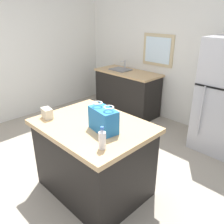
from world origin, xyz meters
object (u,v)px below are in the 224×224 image
kitchen_island (94,157)px  shopping_bag (103,120)px  small_box (47,113)px  bottle (102,139)px

kitchen_island → shopping_bag: (0.20, -0.02, 0.56)m
small_box → bottle: (0.93, 0.01, 0.04)m
shopping_bag → bottle: 0.34m
small_box → bottle: bearing=0.4°
shopping_bag → small_box: shopping_bag is taller
shopping_bag → kitchen_island: bearing=173.5°
kitchen_island → small_box: size_ratio=8.77×
shopping_bag → small_box: 0.73m
small_box → kitchen_island: bearing=29.0°
shopping_bag → small_box: size_ratio=2.43×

